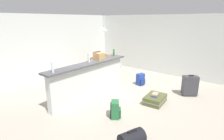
# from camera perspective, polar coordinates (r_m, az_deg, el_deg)

# --- Properties ---
(ground_plane) EXTENTS (13.00, 13.00, 0.05)m
(ground_plane) POSITION_cam_1_polar(r_m,az_deg,el_deg) (5.94, 0.55, -7.31)
(ground_plane) COLOR #ADA393
(wall_back) EXTENTS (6.60, 0.10, 2.50)m
(wall_back) POSITION_cam_1_polar(r_m,az_deg,el_deg) (7.81, -17.42, 7.29)
(wall_back) COLOR silver
(wall_back) RESTS_ON ground_plane
(wall_right) EXTENTS (0.10, 6.00, 2.50)m
(wall_right) POSITION_cam_1_polar(r_m,az_deg,el_deg) (8.28, 12.22, 8.10)
(wall_right) COLOR silver
(wall_right) RESTS_ON ground_plane
(partition_half_wall) EXTENTS (2.80, 0.20, 1.03)m
(partition_half_wall) POSITION_cam_1_polar(r_m,az_deg,el_deg) (5.46, -7.00, -3.49)
(partition_half_wall) COLOR silver
(partition_half_wall) RESTS_ON ground_plane
(bar_countertop) EXTENTS (2.96, 0.40, 0.05)m
(bar_countertop) POSITION_cam_1_polar(r_m,az_deg,el_deg) (5.31, -7.19, 2.02)
(bar_countertop) COLOR #4C4C51
(bar_countertop) RESTS_ON partition_half_wall
(bottle_clear) EXTENTS (0.06, 0.06, 0.26)m
(bottle_clear) POSITION_cam_1_polar(r_m,az_deg,el_deg) (4.46, -18.32, 0.73)
(bottle_clear) COLOR silver
(bottle_clear) RESTS_ON bar_countertop
(bottle_white) EXTENTS (0.07, 0.07, 0.27)m
(bottle_white) POSITION_cam_1_polar(r_m,az_deg,el_deg) (5.35, -7.30, 3.87)
(bottle_white) COLOR silver
(bottle_white) RESTS_ON bar_countertop
(bottle_green) EXTENTS (0.06, 0.06, 0.23)m
(bottle_green) POSITION_cam_1_polar(r_m,az_deg,el_deg) (6.27, 0.57, 5.56)
(bottle_green) COLOR #2D6B38
(bottle_green) RESTS_ON bar_countertop
(grocery_bag) EXTENTS (0.26, 0.18, 0.22)m
(grocery_bag) POSITION_cam_1_polar(r_m,az_deg,el_deg) (5.65, -3.86, 4.36)
(grocery_bag) COLOR tan
(grocery_bag) RESTS_ON bar_countertop
(dining_table) EXTENTS (1.10, 0.80, 0.74)m
(dining_table) POSITION_cam_1_polar(r_m,az_deg,el_deg) (7.81, -2.57, 3.49)
(dining_table) COLOR brown
(dining_table) RESTS_ON ground_plane
(dining_chair_near_partition) EXTENTS (0.42, 0.42, 0.93)m
(dining_chair_near_partition) POSITION_cam_1_polar(r_m,az_deg,el_deg) (7.40, 0.24, 1.78)
(dining_chair_near_partition) COLOR #9E754C
(dining_chair_near_partition) RESTS_ON ground_plane
(dining_chair_far_side) EXTENTS (0.45, 0.45, 0.93)m
(dining_chair_far_side) POSITION_cam_1_polar(r_m,az_deg,el_deg) (8.21, -5.26, 3.11)
(dining_chair_far_side) COLOR #9E754C
(dining_chair_far_side) RESTS_ON ground_plane
(pendant_lamp) EXTENTS (0.34, 0.34, 0.69)m
(pendant_lamp) POSITION_cam_1_polar(r_m,az_deg,el_deg) (7.52, -2.79, 12.87)
(pendant_lamp) COLOR black
(suitcase_flat_olive) EXTENTS (0.85, 0.55, 0.22)m
(suitcase_flat_olive) POSITION_cam_1_polar(r_m,az_deg,el_deg) (5.34, 13.46, -8.98)
(suitcase_flat_olive) COLOR #51562D
(suitcase_flat_olive) RESTS_ON ground_plane
(suitcase_upright_charcoal) EXTENTS (0.46, 0.50, 0.67)m
(suitcase_upright_charcoal) POSITION_cam_1_polar(r_m,az_deg,el_deg) (6.10, 23.43, -4.49)
(suitcase_upright_charcoal) COLOR #38383D
(suitcase_upright_charcoal) RESTS_ON ground_plane
(backpack_green) EXTENTS (0.34, 0.34, 0.42)m
(backpack_green) POSITION_cam_1_polar(r_m,az_deg,el_deg) (4.45, 1.09, -12.46)
(backpack_green) COLOR #286B3D
(backpack_green) RESTS_ON ground_plane
(backpack_blue) EXTENTS (0.31, 0.29, 0.42)m
(backpack_blue) POSITION_cam_1_polar(r_m,az_deg,el_deg) (6.61, 9.02, -2.99)
(backpack_blue) COLOR #233D93
(backpack_blue) RESTS_ON ground_plane
(duffel_bag_black) EXTENTS (0.55, 0.45, 0.34)m
(duffel_bag_black) POSITION_cam_1_polar(r_m,az_deg,el_deg) (3.63, 6.29, -20.77)
(duffel_bag_black) COLOR black
(duffel_bag_black) RESTS_ON ground_plane
(book_stack) EXTENTS (0.25, 0.20, 0.07)m
(book_stack) POSITION_cam_1_polar(r_m,az_deg,el_deg) (5.26, 13.43, -7.61)
(book_stack) COLOR #334C99
(book_stack) RESTS_ON suitcase_flat_olive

